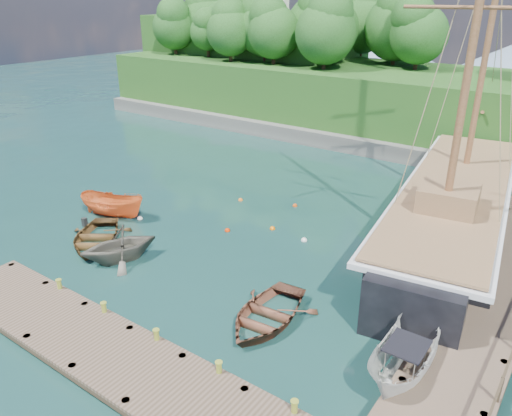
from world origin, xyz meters
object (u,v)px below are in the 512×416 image
at_px(rowboat_1, 121,260).
at_px(cabin_boat_white, 402,378).
at_px(schooner, 452,212).
at_px(rowboat_2, 266,321).
at_px(motorboat_orange, 114,216).
at_px(rowboat_0, 96,243).

bearing_deg(rowboat_1, cabin_boat_white, 24.81).
xyz_separation_m(rowboat_1, cabin_boat_white, (14.69, 0.14, 0.00)).
bearing_deg(schooner, rowboat_2, -113.61).
bearing_deg(cabin_boat_white, motorboat_orange, 168.81).
relative_size(motorboat_orange, schooner, 0.15).
xyz_separation_m(rowboat_0, rowboat_1, (2.52, -0.42, 0.00)).
height_order(cabin_boat_white, schooner, schooner).
distance_m(rowboat_1, rowboat_2, 8.92).
height_order(rowboat_1, rowboat_2, rowboat_1).
height_order(motorboat_orange, schooner, schooner).
distance_m(rowboat_2, motorboat_orange, 13.86).
height_order(rowboat_0, schooner, schooner).
xyz_separation_m(cabin_boat_white, schooner, (-2.10, 12.92, 1.20)).
xyz_separation_m(rowboat_2, cabin_boat_white, (5.77, 0.08, 0.00)).
distance_m(rowboat_0, cabin_boat_white, 17.21).
bearing_deg(rowboat_0, rowboat_1, -45.26).
relative_size(rowboat_1, schooner, 0.13).
bearing_deg(motorboat_orange, rowboat_0, -160.82).
relative_size(rowboat_1, motorboat_orange, 0.88).
bearing_deg(rowboat_1, schooner, 70.30).
bearing_deg(schooner, rowboat_0, -147.91).
bearing_deg(rowboat_2, motorboat_orange, 161.31).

